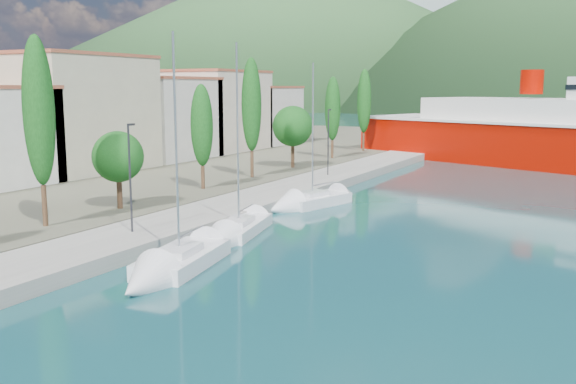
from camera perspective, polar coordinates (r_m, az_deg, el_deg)
The scene contains 9 objects.
ground at distance 135.93m, azimuth 21.46°, elevation 4.94°, with size 1400.00×1400.00×0.00m, color #14464B.
quay at distance 48.18m, azimuth -2.79°, elevation -0.79°, with size 5.00×88.00×0.80m, color gray.
land_strip at distance 80.77m, azimuth -22.80°, elevation 2.55°, with size 70.00×148.00×0.70m, color #565644.
town_buildings at distance 70.09m, azimuth -14.62°, elevation 6.34°, with size 9.20×69.20×11.30m.
tree_row at distance 56.35m, azimuth -4.49°, elevation 6.26°, with size 4.11×63.48×11.13m.
lamp_posts at distance 38.30m, azimuth -11.65°, elevation 1.98°, with size 0.15×47.24×6.06m.
sailboat_near at distance 30.66m, azimuth -11.05°, elevation -6.98°, with size 4.18×8.97×12.40m.
sailboat_mid at distance 37.50m, azimuth -5.23°, elevation -3.89°, with size 4.15×8.82×12.28m.
sailboat_far at distance 47.17m, azimuth 0.94°, elevation -1.09°, with size 4.52×8.27×11.59m.
Camera 1 is at (15.22, -14.79, 8.84)m, focal length 40.00 mm.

